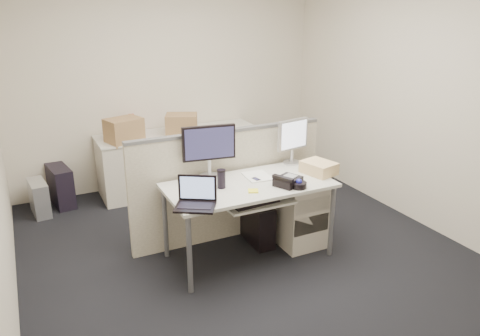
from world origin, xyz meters
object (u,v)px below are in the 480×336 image
desk (249,190)px  monitor_main (209,152)px  laptop (195,194)px  desk_phone (288,181)px

desk → monitor_main: monitor_main is taller
monitor_main → laptop: size_ratio=1.57×
desk_phone → monitor_main: bearing=112.5°
monitor_main → laptop: 0.72m
desk → monitor_main: size_ratio=3.03×
desk → laptop: bearing=-155.7°
desk → desk_phone: (0.30, -0.18, 0.10)m
monitor_main → desk: bearing=-43.5°
monitor_main → desk_phone: 0.77m
desk → desk_phone: 0.36m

